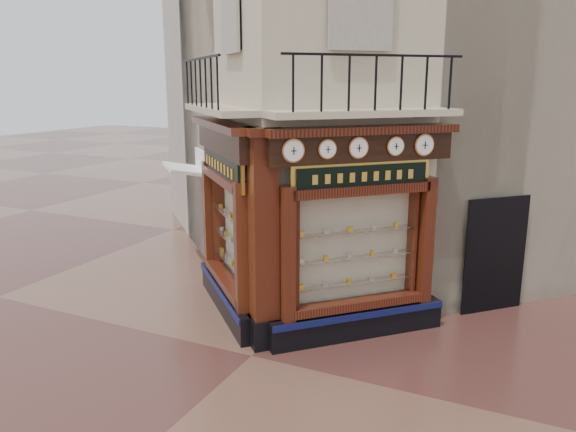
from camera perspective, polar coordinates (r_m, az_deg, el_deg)
The scene contains 16 objects.
ground at distance 10.26m, azimuth -3.72°, elevation -13.99°, with size 80.00×80.00×0.00m, color #4B2823.
main_building at distance 14.83m, azimuth 8.09°, elevation 18.30°, with size 8.00×8.00×12.00m, color #BBAE92.
neighbour_left at distance 17.97m, azimuth 2.66°, elevation 15.97°, with size 8.00×8.00×11.00m, color #B7AFA0.
neighbour_right at distance 16.70m, azimuth 19.14°, elevation 15.45°, with size 8.00×8.00×11.00m, color #B7AFA0.
shopfront_left at distance 11.50m, azimuth -6.23°, elevation -0.43°, with size 2.86×2.86×3.98m.
shopfront_right at distance 10.35m, azimuth 7.19°, elevation -2.03°, with size 2.86×2.86×3.98m.
corner_pilaster at distance 9.94m, azimuth -2.50°, elevation -2.78°, with size 0.85×0.85×3.98m.
balcony at distance 10.43m, azimuth -0.07°, elevation 10.68°, with size 5.94×2.97×1.03m.
clock_a at distance 9.33m, azimuth 0.53°, elevation 6.66°, with size 0.32×0.32×0.40m.
clock_b at distance 9.56m, azimuth 4.01°, elevation 6.79°, with size 0.27×0.27×0.34m.
clock_c at distance 9.80m, azimuth 7.16°, elevation 6.89°, with size 0.30×0.30×0.38m.
clock_d at distance 10.15m, azimuth 10.85°, elevation 6.98°, with size 0.28×0.28×0.34m.
clock_e at distance 10.46m, azimuth 13.66°, elevation 7.03°, with size 0.32×0.32×0.40m.
awning at distance 15.13m, azimuth -9.99°, elevation -4.91°, with size 1.62×0.97×0.08m, color white, non-canonical shape.
signboard_left at distance 11.27m, azimuth -6.76°, elevation 5.09°, with size 2.26×2.26×0.61m.
signboard_right at distance 10.04m, azimuth 7.58°, elevation 4.04°, with size 1.97×1.97×0.53m.
Camera 1 is at (4.46, -7.93, 4.74)m, focal length 35.00 mm.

